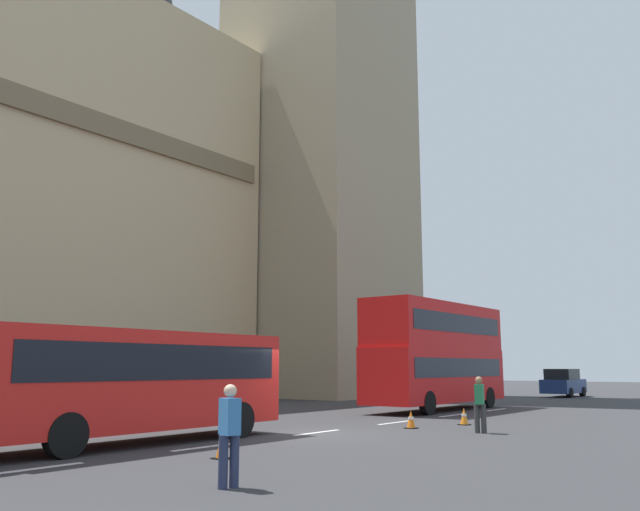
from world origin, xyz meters
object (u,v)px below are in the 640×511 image
(traffic_cone_middle, at_px, (411,420))
(pedestrian_by_kerb, at_px, (480,402))
(pedestrian_near_cones, at_px, (229,431))
(sedan_lead, at_px, (563,383))
(traffic_cone_west, at_px, (222,445))
(double_decker_bus, at_px, (437,351))
(traffic_cone_east, at_px, (464,417))

(traffic_cone_middle, height_order, pedestrian_by_kerb, pedestrian_by_kerb)
(traffic_cone_middle, bearing_deg, pedestrian_near_cones, -165.32)
(sedan_lead, xyz_separation_m, traffic_cone_west, (-35.65, -3.71, -0.63))
(double_decker_bus, height_order, sedan_lead, double_decker_bus)
(pedestrian_near_cones, height_order, pedestrian_by_kerb, same)
(traffic_cone_west, xyz_separation_m, traffic_cone_middle, (8.88, 0.32, 0.00))
(traffic_cone_middle, distance_m, traffic_cone_east, 2.40)
(traffic_cone_west, bearing_deg, double_decker_bus, 12.36)
(pedestrian_near_cones, bearing_deg, double_decker_bus, 17.94)
(traffic_cone_west, relative_size, traffic_cone_east, 1.00)
(traffic_cone_east, bearing_deg, pedestrian_by_kerb, -145.13)
(double_decker_bus, distance_m, traffic_cone_middle, 9.83)
(double_decker_bus, height_order, pedestrian_near_cones, double_decker_bus)
(traffic_cone_middle, bearing_deg, traffic_cone_west, -177.93)
(traffic_cone_west, height_order, traffic_cone_east, same)
(double_decker_bus, bearing_deg, traffic_cone_middle, -158.04)
(pedestrian_by_kerb, bearing_deg, double_decker_bus, 33.97)
(pedestrian_by_kerb, bearing_deg, traffic_cone_west, 166.33)
(traffic_cone_middle, relative_size, traffic_cone_east, 1.00)
(traffic_cone_east, height_order, pedestrian_by_kerb, pedestrian_by_kerb)
(traffic_cone_west, relative_size, pedestrian_by_kerb, 0.34)
(traffic_cone_west, height_order, traffic_cone_middle, same)
(sedan_lead, xyz_separation_m, pedestrian_near_cones, (-38.13, -6.36, -0.00))
(traffic_cone_middle, relative_size, pedestrian_near_cones, 0.34)
(sedan_lead, distance_m, traffic_cone_middle, 26.99)
(pedestrian_near_cones, bearing_deg, traffic_cone_west, 46.99)
(pedestrian_by_kerb, bearing_deg, sedan_lead, 12.28)
(sedan_lead, height_order, traffic_cone_middle, sedan_lead)
(sedan_lead, xyz_separation_m, traffic_cone_east, (-24.51, -4.20, -0.63))
(double_decker_bus, xyz_separation_m, traffic_cone_west, (-17.72, -3.88, -2.43))
(double_decker_bus, height_order, traffic_cone_west, double_decker_bus)
(double_decker_bus, relative_size, sedan_lead, 2.21)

